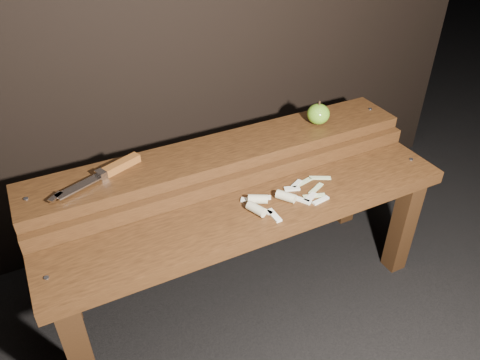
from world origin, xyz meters
name	(u,v)px	position (x,y,z in m)	size (l,w,h in m)	color
ground	(248,298)	(0.00, 0.00, 0.00)	(60.00, 60.00, 0.00)	black
bench_front_tier	(259,230)	(0.00, -0.06, 0.35)	(1.20, 0.20, 0.42)	black
bench_rear_tier	(225,172)	(0.00, 0.17, 0.41)	(1.20, 0.21, 0.50)	black
apple	(318,114)	(0.34, 0.17, 0.53)	(0.07, 0.07, 0.08)	#659D20
knife	(111,170)	(-0.34, 0.19, 0.51)	(0.27, 0.12, 0.02)	brown
apple_scraps	(276,200)	(0.06, -0.04, 0.43)	(0.30, 0.14, 0.03)	beige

